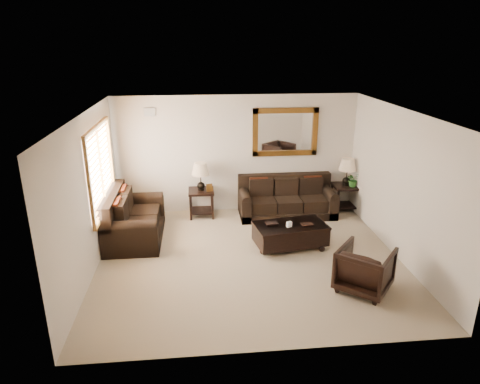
{
  "coord_description": "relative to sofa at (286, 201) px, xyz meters",
  "views": [
    {
      "loc": [
        -0.89,
        -6.99,
        3.83
      ],
      "look_at": [
        -0.12,
        0.6,
        1.11
      ],
      "focal_mm": 32.0,
      "sensor_mm": 36.0,
      "label": 1
    }
  ],
  "objects": [
    {
      "name": "mirror",
      "position": [
        0.0,
        0.4,
        1.53
      ],
      "size": [
        1.5,
        0.06,
        1.1
      ],
      "color": "#4E330F",
      "rests_on": "room"
    },
    {
      "name": "loveseat",
      "position": [
        -3.38,
        -0.95,
        0.05
      ],
      "size": [
        1.06,
        1.78,
        1.0
      ],
      "rotation": [
        0.0,
        0.0,
        1.57
      ],
      "color": "black",
      "rests_on": "room"
    },
    {
      "name": "coffee_table",
      "position": [
        -0.26,
        -1.64,
        -0.03
      ],
      "size": [
        1.48,
        0.96,
        0.58
      ],
      "rotation": [
        0.0,
        0.0,
        0.17
      ],
      "color": "black",
      "rests_on": "room"
    },
    {
      "name": "potted_plant",
      "position": [
        1.55,
        -0.0,
        0.43
      ],
      "size": [
        0.39,
        0.41,
        0.26
      ],
      "primitive_type": "imported",
      "rotation": [
        0.0,
        0.0,
        0.33
      ],
      "color": "#26581E",
      "rests_on": "end_table_right"
    },
    {
      "name": "sofa",
      "position": [
        0.0,
        0.0,
        0.0
      ],
      "size": [
        2.17,
        0.94,
        0.89
      ],
      "color": "black",
      "rests_on": "room"
    },
    {
      "name": "end_table_right",
      "position": [
        1.42,
        0.1,
        0.5
      ],
      "size": [
        0.58,
        0.58,
        1.27
      ],
      "color": "black",
      "rests_on": "room"
    },
    {
      "name": "room",
      "position": [
        -1.11,
        -2.07,
        1.03
      ],
      "size": [
        5.51,
        5.01,
        2.71
      ],
      "color": "gray",
      "rests_on": "ground"
    },
    {
      "name": "end_table_left",
      "position": [
        -1.95,
        0.1,
        0.5
      ],
      "size": [
        0.57,
        0.57,
        1.26
      ],
      "color": "black",
      "rests_on": "room"
    },
    {
      "name": "window",
      "position": [
        -3.81,
        -1.17,
        1.23
      ],
      "size": [
        0.07,
        1.96,
        1.66
      ],
      "color": "white",
      "rests_on": "room"
    },
    {
      "name": "air_vent",
      "position": [
        -3.01,
        0.41,
        2.03
      ],
      "size": [
        0.25,
        0.02,
        0.18
      ],
      "primitive_type": "cube",
      "color": "#999999",
      "rests_on": "room"
    },
    {
      "name": "armchair",
      "position": [
        0.6,
        -3.27,
        0.08
      ],
      "size": [
        1.08,
        1.07,
        0.81
      ],
      "primitive_type": "imported",
      "rotation": [
        0.0,
        0.0,
        2.44
      ],
      "color": "black",
      "rests_on": "floor"
    }
  ]
}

